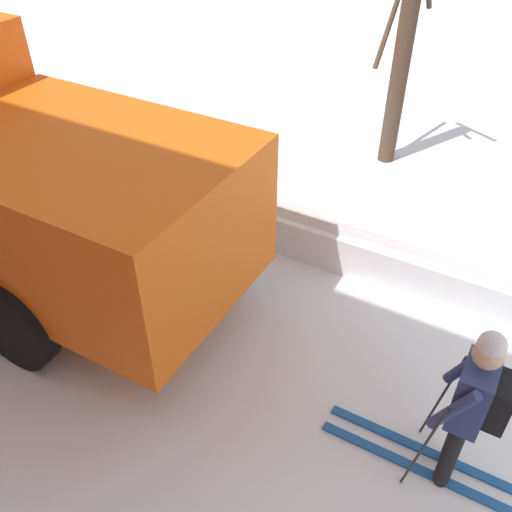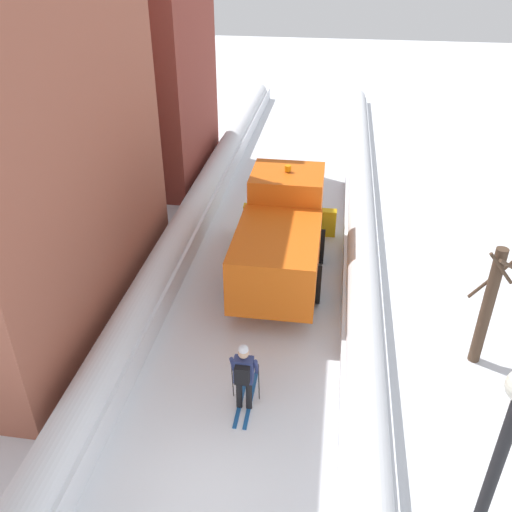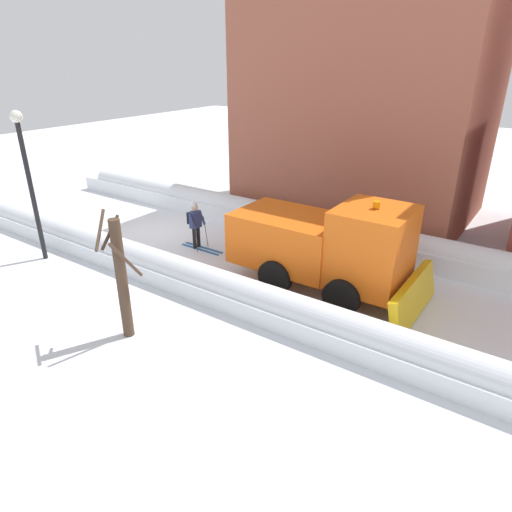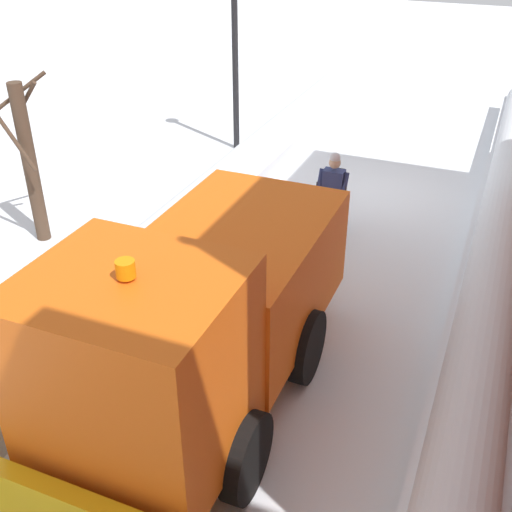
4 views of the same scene
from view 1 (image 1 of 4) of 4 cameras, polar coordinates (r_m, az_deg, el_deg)
snowbank_right at (r=10.47m, az=-20.74°, el=11.82°), size 1.10×36.00×0.99m
plow_truck at (r=7.15m, az=-24.74°, el=7.88°), size 3.20×5.98×3.12m
skier at (r=4.93m, az=21.22°, el=-14.06°), size 0.62×1.80×1.81m
bare_tree_near at (r=9.46m, az=14.80°, el=18.72°), size 1.05×0.99×3.32m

